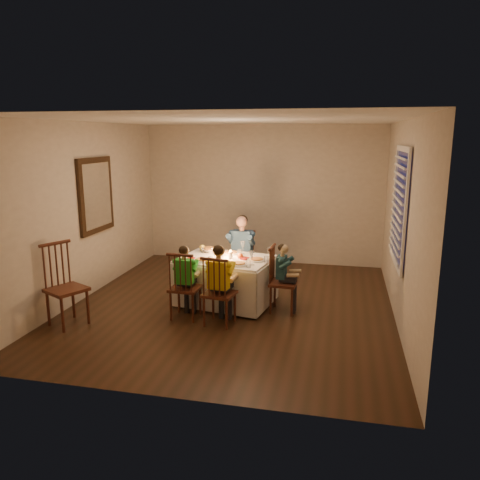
% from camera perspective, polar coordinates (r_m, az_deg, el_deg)
% --- Properties ---
extents(ground, '(5.00, 5.00, 0.00)m').
position_cam_1_polar(ground, '(6.82, -0.98, -7.95)').
color(ground, black).
rests_on(ground, ground).
extents(wall_left, '(0.02, 5.00, 2.60)m').
position_cam_1_polar(wall_left, '(7.33, -18.41, 3.37)').
color(wall_left, beige).
rests_on(wall_left, ground).
extents(wall_right, '(0.02, 5.00, 2.60)m').
position_cam_1_polar(wall_right, '(6.35, 19.14, 1.97)').
color(wall_right, beige).
rests_on(wall_right, ground).
extents(wall_back, '(4.50, 0.02, 2.60)m').
position_cam_1_polar(wall_back, '(8.91, 2.74, 5.53)').
color(wall_back, beige).
rests_on(wall_back, ground).
extents(ceiling, '(5.00, 5.00, 0.00)m').
position_cam_1_polar(ceiling, '(6.39, -1.07, 14.44)').
color(ceiling, white).
rests_on(ceiling, wall_back).
extents(dining_table, '(1.45, 1.16, 0.65)m').
position_cam_1_polar(dining_table, '(6.76, -1.78, -3.82)').
color(dining_table, silver).
rests_on(dining_table, ground).
extents(chair_adult, '(0.41, 0.39, 0.93)m').
position_cam_1_polar(chair_adult, '(7.56, 0.20, -5.88)').
color(chair_adult, '#36190E').
rests_on(chair_adult, ground).
extents(chair_near_left, '(0.39, 0.37, 0.93)m').
position_cam_1_polar(chair_near_left, '(6.43, -6.59, -9.34)').
color(chair_near_left, '#36190E').
rests_on(chair_near_left, ground).
extents(chair_near_right, '(0.43, 0.41, 0.93)m').
position_cam_1_polar(chair_near_right, '(6.19, -2.48, -10.18)').
color(chair_near_right, '#36190E').
rests_on(chair_near_right, ground).
extents(chair_end, '(0.38, 0.40, 0.93)m').
position_cam_1_polar(chair_end, '(6.64, 5.23, -8.61)').
color(chair_end, '#36190E').
rests_on(chair_end, ground).
extents(chair_extra, '(0.57, 0.58, 1.08)m').
position_cam_1_polar(chair_extra, '(6.55, -20.07, -9.65)').
color(chair_extra, '#36190E').
rests_on(chair_extra, ground).
extents(adult, '(0.44, 0.41, 1.18)m').
position_cam_1_polar(adult, '(7.56, 0.20, -5.88)').
color(adult, '#2F4D76').
rests_on(adult, ground).
extents(child_green, '(0.32, 0.30, 1.00)m').
position_cam_1_polar(child_green, '(6.43, -6.59, -9.34)').
color(child_green, green).
rests_on(child_green, ground).
extents(child_yellow, '(0.39, 0.36, 1.06)m').
position_cam_1_polar(child_yellow, '(6.19, -2.48, -10.18)').
color(child_yellow, gold).
rests_on(child_yellow, ground).
extents(child_teal, '(0.28, 0.30, 0.96)m').
position_cam_1_polar(child_teal, '(6.64, 5.23, -8.61)').
color(child_teal, '#1B3C44').
rests_on(child_teal, ground).
extents(setting_adult, '(0.30, 0.30, 0.02)m').
position_cam_1_polar(setting_adult, '(6.93, -1.12, -1.62)').
color(setting_adult, silver).
rests_on(setting_adult, dining_table).
extents(setting_green, '(0.30, 0.30, 0.02)m').
position_cam_1_polar(setting_green, '(6.56, -4.64, -2.49)').
color(setting_green, silver).
rests_on(setting_green, dining_table).
extents(setting_yellow, '(0.30, 0.30, 0.02)m').
position_cam_1_polar(setting_yellow, '(6.35, -0.14, -2.95)').
color(setting_yellow, silver).
rests_on(setting_yellow, dining_table).
extents(setting_teal, '(0.30, 0.30, 0.02)m').
position_cam_1_polar(setting_teal, '(6.57, 2.04, -2.44)').
color(setting_teal, silver).
rests_on(setting_teal, dining_table).
extents(candle_left, '(0.06, 0.06, 0.10)m').
position_cam_1_polar(candle_left, '(6.71, -2.19, -1.75)').
color(candle_left, white).
rests_on(candle_left, dining_table).
extents(candle_right, '(0.06, 0.06, 0.10)m').
position_cam_1_polar(candle_right, '(6.66, -1.17, -1.86)').
color(candle_right, white).
rests_on(candle_right, dining_table).
extents(squash, '(0.09, 0.09, 0.09)m').
position_cam_1_polar(squash, '(7.14, -4.61, -0.94)').
color(squash, yellow).
rests_on(squash, dining_table).
extents(orange_fruit, '(0.08, 0.08, 0.08)m').
position_cam_1_polar(orange_fruit, '(6.66, 0.03, -1.96)').
color(orange_fruit, orange).
rests_on(orange_fruit, dining_table).
extents(serving_bowl, '(0.34, 0.34, 0.06)m').
position_cam_1_polar(serving_bowl, '(7.04, -3.68, -1.26)').
color(serving_bowl, silver).
rests_on(serving_bowl, dining_table).
extents(wall_mirror, '(0.06, 0.95, 1.15)m').
position_cam_1_polar(wall_mirror, '(7.55, -17.15, 5.23)').
color(wall_mirror, black).
rests_on(wall_mirror, wall_left).
extents(window_blinds, '(0.07, 1.34, 1.54)m').
position_cam_1_polar(window_blinds, '(6.41, 18.78, 3.91)').
color(window_blinds, '#0C0F33').
rests_on(window_blinds, wall_right).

